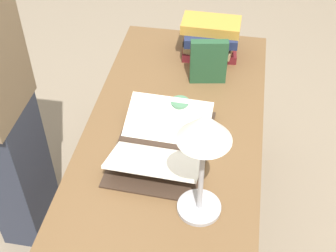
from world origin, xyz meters
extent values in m
plane|color=gray|center=(0.00, 0.00, 0.00)|extent=(12.00, 12.00, 0.00)
cube|color=brown|center=(0.00, 0.00, 0.73)|extent=(1.54, 0.73, 0.03)
cube|color=brown|center=(-0.72, -0.32, 0.36)|extent=(0.06, 0.06, 0.72)
cube|color=brown|center=(-0.72, 0.32, 0.36)|extent=(0.06, 0.06, 0.72)
cube|color=#38281E|center=(0.11, -0.03, 0.76)|extent=(0.04, 0.35, 0.02)
cube|color=#38281E|center=(-0.02, -0.02, 0.75)|extent=(0.25, 0.37, 0.01)
cube|color=#38281E|center=(0.24, -0.03, 0.75)|extent=(0.25, 0.37, 0.01)
cube|color=white|center=(0.00, -0.02, 0.80)|extent=(0.23, 0.35, 0.09)
cube|color=white|center=(0.23, -0.03, 0.80)|extent=(0.23, 0.35, 0.09)
cube|color=maroon|center=(-0.57, 0.09, 0.77)|extent=(0.17, 0.28, 0.04)
cube|color=tan|center=(-0.57, 0.09, 0.81)|extent=(0.19, 0.25, 0.03)
cube|color=black|center=(-0.57, 0.09, 0.84)|extent=(0.21, 0.25, 0.03)
cube|color=#1E284C|center=(-0.57, 0.09, 0.87)|extent=(0.24, 0.27, 0.04)
cube|color=#BC8933|center=(-0.57, 0.09, 0.92)|extent=(0.16, 0.28, 0.05)
cube|color=#234C2D|center=(-0.35, 0.10, 0.86)|extent=(0.07, 0.17, 0.22)
cylinder|color=#ADADB2|center=(0.38, 0.15, 0.76)|extent=(0.15, 0.15, 0.02)
cylinder|color=#ADADB2|center=(0.38, 0.15, 0.93)|extent=(0.02, 0.02, 0.33)
cone|color=silver|center=(0.38, 0.15, 1.14)|extent=(0.17, 0.17, 0.10)
cylinder|color=#4C7F5B|center=(-0.09, 0.01, 0.79)|extent=(0.08, 0.08, 0.08)
torus|color=#4C7F5B|center=(-0.06, 0.05, 0.79)|extent=(0.04, 0.04, 0.05)
cube|color=#2D3342|center=(0.05, -0.74, 0.39)|extent=(0.31, 0.20, 0.78)
camera|label=1|loc=(1.39, 0.22, 2.08)|focal=50.00mm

